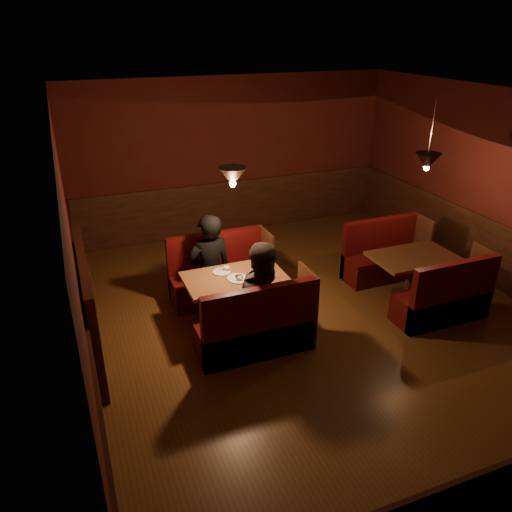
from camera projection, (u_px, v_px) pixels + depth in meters
name	position (u px, v px, depth m)	size (l,w,h in m)	color
room	(301.00, 251.00, 6.39)	(6.02, 7.02, 2.92)	#58331E
main_table	(236.00, 287.00, 6.58)	(1.32, 0.80, 0.92)	brown
main_bench_far	(220.00, 278.00, 7.31)	(1.45, 0.52, 0.99)	#370809
main_bench_near	(258.00, 331.00, 6.05)	(1.45, 0.52, 0.99)	#370809
second_table	(412.00, 266.00, 7.25)	(1.20, 0.77, 0.68)	brown
second_bench_far	(383.00, 259.00, 7.94)	(1.32, 0.50, 0.95)	#370809
second_bench_near	(445.00, 301.00, 6.74)	(1.32, 0.50, 0.95)	#370809
diner_a	(209.00, 251.00, 6.84)	(0.64, 0.42, 1.75)	black
diner_b	(266.00, 284.00, 5.98)	(0.84, 0.66, 1.74)	#2A231F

